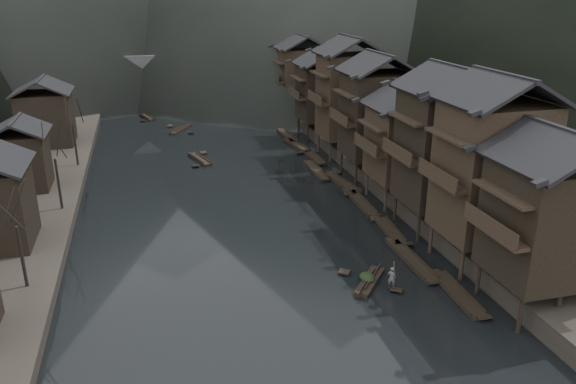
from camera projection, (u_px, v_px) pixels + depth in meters
name	position (u px, v px, depth m)	size (l,w,h in m)	color
water	(267.00, 282.00, 42.13)	(300.00, 300.00, 0.00)	black
right_bank	(433.00, 123.00, 86.33)	(40.00, 200.00, 1.80)	#2D2823
stilt_houses	(385.00, 105.00, 60.34)	(9.00, 67.60, 15.31)	black
left_houses	(12.00, 155.00, 53.62)	(8.10, 53.20, 8.73)	black
bare_trees	(32.00, 179.00, 44.77)	(3.56, 45.28, 7.12)	black
moored_sampans	(339.00, 185.00, 61.75)	(3.18, 53.82, 0.47)	black
midriver_boats	(175.00, 134.00, 82.78)	(8.46, 31.91, 0.45)	black
stone_bridge	(184.00, 74.00, 105.72)	(40.00, 6.00, 9.00)	#4C4C4F
hero_sampan	(370.00, 281.00, 41.85)	(3.80, 4.42, 0.44)	black
cargo_heap	(367.00, 273.00, 41.79)	(1.10, 1.44, 0.66)	black
boatman	(392.00, 275.00, 40.50)	(0.62, 0.41, 1.70)	#58585A
bamboo_pole	(397.00, 242.00, 39.63)	(0.06, 0.06, 4.61)	#8C7A51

